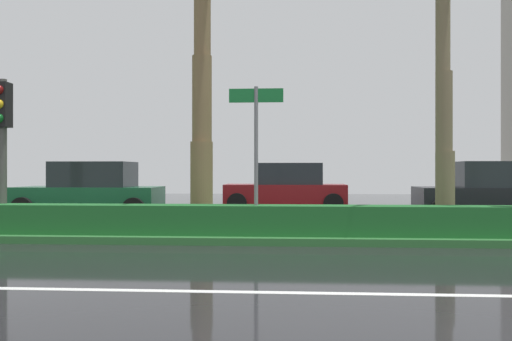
# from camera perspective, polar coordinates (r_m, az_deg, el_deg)

# --- Properties ---
(ground_plane) EXTENTS (90.00, 42.00, 0.10)m
(ground_plane) POSITION_cam_1_polar(r_m,az_deg,el_deg) (13.66, 6.95, -6.32)
(ground_plane) COLOR black
(near_lane_divider_stripe) EXTENTS (81.00, 0.14, 0.01)m
(near_lane_divider_stripe) POSITION_cam_1_polar(r_m,az_deg,el_deg) (6.76, 10.11, -12.38)
(near_lane_divider_stripe) COLOR white
(near_lane_divider_stripe) RESTS_ON ground_plane
(median_strip) EXTENTS (85.50, 4.00, 0.15)m
(median_strip) POSITION_cam_1_polar(r_m,az_deg,el_deg) (12.66, 7.18, -6.25)
(median_strip) COLOR #2D6B33
(median_strip) RESTS_ON ground_plane
(median_hedge) EXTENTS (76.50, 0.70, 0.60)m
(median_hedge) POSITION_cam_1_polar(r_m,az_deg,el_deg) (11.23, 7.59, -5.12)
(median_hedge) COLOR #1E6028
(median_hedge) RESTS_ON median_strip
(traffic_signal_median_left) EXTENTS (0.28, 0.43, 3.26)m
(traffic_signal_median_left) POSITION_cam_1_polar(r_m,az_deg,el_deg) (13.02, -24.65, 4.14)
(traffic_signal_median_left) COLOR #4C4C47
(traffic_signal_median_left) RESTS_ON median_strip
(street_name_sign) EXTENTS (1.10, 0.08, 3.00)m
(street_name_sign) POSITION_cam_1_polar(r_m,az_deg,el_deg) (11.19, 0.01, 3.21)
(street_name_sign) COLOR slate
(street_name_sign) RESTS_ON median_strip
(car_in_traffic_leading) EXTENTS (4.30, 2.02, 1.72)m
(car_in_traffic_leading) POSITION_cam_1_polar(r_m,az_deg,el_deg) (17.60, -16.65, -2.05)
(car_in_traffic_leading) COLOR #195133
(car_in_traffic_leading) RESTS_ON ground_plane
(car_in_traffic_second) EXTENTS (4.30, 2.02, 1.72)m
(car_in_traffic_second) POSITION_cam_1_polar(r_m,az_deg,el_deg) (19.87, 3.17, -1.82)
(car_in_traffic_second) COLOR maroon
(car_in_traffic_second) RESTS_ON ground_plane
(car_in_traffic_third) EXTENTS (4.30, 2.02, 1.72)m
(car_in_traffic_third) POSITION_cam_1_polar(r_m,az_deg,el_deg) (17.78, 23.20, -2.03)
(car_in_traffic_third) COLOR black
(car_in_traffic_third) RESTS_ON ground_plane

